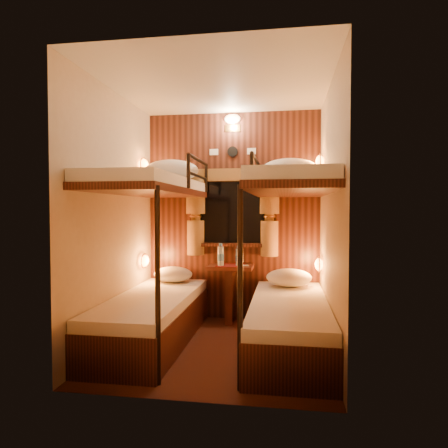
% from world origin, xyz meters
% --- Properties ---
extents(floor, '(2.10, 2.10, 0.00)m').
position_xyz_m(floor, '(0.00, 0.00, 0.00)').
color(floor, '#3D1A10').
rests_on(floor, ground).
extents(ceiling, '(2.10, 2.10, 0.00)m').
position_xyz_m(ceiling, '(0.00, 0.00, 2.40)').
color(ceiling, silver).
rests_on(ceiling, wall_back).
extents(wall_back, '(2.40, 0.00, 2.40)m').
position_xyz_m(wall_back, '(0.00, 1.05, 1.20)').
color(wall_back, '#C6B293').
rests_on(wall_back, floor).
extents(wall_front, '(2.40, 0.00, 2.40)m').
position_xyz_m(wall_front, '(0.00, -1.05, 1.20)').
color(wall_front, '#C6B293').
rests_on(wall_front, floor).
extents(wall_left, '(0.00, 2.40, 2.40)m').
position_xyz_m(wall_left, '(-1.00, 0.00, 1.20)').
color(wall_left, '#C6B293').
rests_on(wall_left, floor).
extents(wall_right, '(0.00, 2.40, 2.40)m').
position_xyz_m(wall_right, '(1.00, 0.00, 1.20)').
color(wall_right, '#C6B293').
rests_on(wall_right, floor).
extents(back_panel, '(2.00, 0.03, 2.40)m').
position_xyz_m(back_panel, '(0.00, 1.04, 1.20)').
color(back_panel, black).
rests_on(back_panel, floor).
extents(bunk_left, '(0.72, 1.90, 1.82)m').
position_xyz_m(bunk_left, '(-0.65, 0.07, 0.56)').
color(bunk_left, black).
rests_on(bunk_left, floor).
extents(bunk_right, '(0.72, 1.90, 1.82)m').
position_xyz_m(bunk_right, '(0.65, 0.07, 0.56)').
color(bunk_right, black).
rests_on(bunk_right, floor).
extents(window, '(1.00, 0.12, 0.79)m').
position_xyz_m(window, '(0.00, 1.00, 1.18)').
color(window, black).
rests_on(window, back_panel).
extents(curtains, '(1.10, 0.22, 1.00)m').
position_xyz_m(curtains, '(0.00, 0.97, 1.26)').
color(curtains, brown).
rests_on(curtains, back_panel).
extents(back_fixtures, '(0.54, 0.09, 0.48)m').
position_xyz_m(back_fixtures, '(0.00, 1.00, 2.25)').
color(back_fixtures, black).
rests_on(back_fixtures, back_panel).
extents(reading_lamps, '(2.00, 0.20, 1.25)m').
position_xyz_m(reading_lamps, '(-0.00, 0.70, 1.24)').
color(reading_lamps, orange).
rests_on(reading_lamps, wall_left).
extents(table, '(0.50, 0.34, 0.66)m').
position_xyz_m(table, '(0.00, 0.85, 0.41)').
color(table, '#572513').
rests_on(table, floor).
extents(bottle_left, '(0.07, 0.07, 0.26)m').
position_xyz_m(bottle_left, '(-0.10, 0.78, 0.76)').
color(bottle_left, '#99BFE5').
rests_on(bottle_left, table).
extents(bottle_right, '(0.07, 0.07, 0.22)m').
position_xyz_m(bottle_right, '(0.09, 0.82, 0.75)').
color(bottle_right, '#99BFE5').
rests_on(bottle_right, table).
extents(sachet_a, '(0.09, 0.08, 0.01)m').
position_xyz_m(sachet_a, '(0.16, 0.84, 0.65)').
color(sachet_a, silver).
rests_on(sachet_a, table).
extents(sachet_b, '(0.09, 0.07, 0.01)m').
position_xyz_m(sachet_b, '(0.10, 0.85, 0.65)').
color(sachet_b, silver).
rests_on(sachet_b, table).
extents(pillow_lower_left, '(0.44, 0.32, 0.17)m').
position_xyz_m(pillow_lower_left, '(-0.65, 0.78, 0.54)').
color(pillow_lower_left, silver).
rests_on(pillow_lower_left, bunk_left).
extents(pillow_lower_right, '(0.48, 0.34, 0.19)m').
position_xyz_m(pillow_lower_right, '(0.65, 0.71, 0.55)').
color(pillow_lower_right, silver).
rests_on(pillow_lower_right, bunk_right).
extents(pillow_upper_left, '(0.62, 0.44, 0.24)m').
position_xyz_m(pillow_upper_left, '(-0.65, 0.72, 1.71)').
color(pillow_upper_left, silver).
rests_on(pillow_upper_left, bunk_left).
extents(pillow_upper_right, '(0.60, 0.43, 0.24)m').
position_xyz_m(pillow_upper_right, '(0.65, 0.74, 1.71)').
color(pillow_upper_right, silver).
rests_on(pillow_upper_right, bunk_right).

